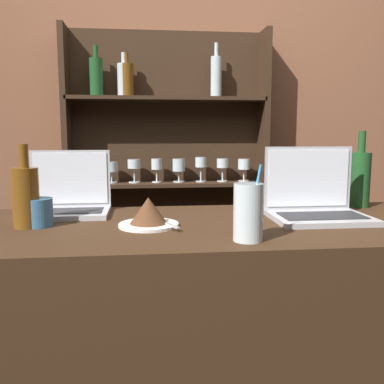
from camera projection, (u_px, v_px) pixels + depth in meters
bar_counter at (216, 369)px, 1.48m from camera, size 1.64×0.68×1.03m
back_wall at (185, 129)px, 2.50m from camera, size 7.00×0.06×2.70m
back_shelf at (166, 189)px, 2.45m from camera, size 1.12×0.18×1.89m
laptop_near at (68, 200)px, 1.56m from camera, size 0.29×0.21×0.23m
laptop_far at (316, 203)px, 1.48m from camera, size 0.32×0.25×0.25m
cake_plate at (149, 214)px, 1.35m from camera, size 0.19×0.19×0.09m
water_glass at (248, 212)px, 1.17m from camera, size 0.08×0.08×0.21m
wine_bottle_green at (360, 178)px, 1.70m from camera, size 0.08×0.08×0.30m
wine_bottle_amber at (26, 196)px, 1.33m from camera, size 0.08×0.08×0.26m
coffee_cup at (39, 212)px, 1.35m from camera, size 0.09×0.09×0.09m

